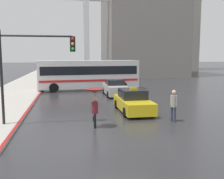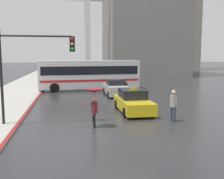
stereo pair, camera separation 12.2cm
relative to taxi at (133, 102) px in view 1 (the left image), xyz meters
name	(u,v)px [view 1 (the left image)]	position (x,y,z in m)	size (l,w,h in m)	color
ground_plane	(127,142)	(-1.79, -5.95, -0.68)	(300.00, 300.00, 0.00)	#2D2D30
taxi	(133,102)	(0.00, 0.00, 0.00)	(1.91, 4.57, 1.65)	gold
sedan_red	(115,88)	(0.16, 7.46, 0.00)	(1.91, 4.42, 1.43)	#B7B2AD
city_bus	(88,74)	(-1.95, 11.97, 1.10)	(11.01, 3.50, 3.21)	silver
pedestrian_with_umbrella	(95,98)	(-2.92, -3.48, 0.89)	(0.96, 0.96, 2.03)	black
pedestrian_man	(174,103)	(1.58, -2.97, 0.40)	(0.44, 0.46, 1.80)	#2D3347
traffic_light	(33,59)	(-5.99, -2.39, 2.85)	(3.87, 0.38, 5.01)	black
monument_cross	(86,15)	(-0.91, 27.83, 9.74)	(8.09, 0.90, 18.38)	white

